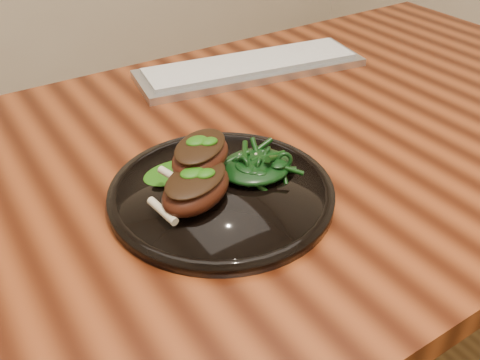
# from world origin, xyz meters

# --- Properties ---
(desk) EXTENTS (1.60, 0.80, 0.75)m
(desk) POSITION_xyz_m (0.00, 0.00, 0.67)
(desk) COLOR #361206
(desk) RESTS_ON ground
(plate) EXTENTS (0.30, 0.30, 0.02)m
(plate) POSITION_xyz_m (-0.09, -0.09, 0.76)
(plate) COLOR black
(plate) RESTS_ON desk
(lamb_chop_front) EXTENTS (0.13, 0.11, 0.05)m
(lamb_chop_front) POSITION_xyz_m (-0.13, -0.10, 0.79)
(lamb_chop_front) COLOR #3D170B
(lamb_chop_front) RESTS_ON plate
(lamb_chop_back) EXTENTS (0.12, 0.11, 0.05)m
(lamb_chop_back) POSITION_xyz_m (-0.10, -0.06, 0.81)
(lamb_chop_back) COLOR #3D170B
(lamb_chop_back) RESTS_ON plate
(herb_smear) EXTENTS (0.09, 0.06, 0.01)m
(herb_smear) POSITION_xyz_m (-0.13, -0.02, 0.77)
(herb_smear) COLOR #124907
(herb_smear) RESTS_ON plate
(greens_heap) EXTENTS (0.10, 0.09, 0.04)m
(greens_heap) POSITION_xyz_m (-0.03, -0.08, 0.78)
(greens_heap) COLOR black
(greens_heap) RESTS_ON plate
(keyboard) EXTENTS (0.47, 0.21, 0.02)m
(keyboard) POSITION_xyz_m (0.18, 0.24, 0.76)
(keyboard) COLOR #BBBEC0
(keyboard) RESTS_ON desk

